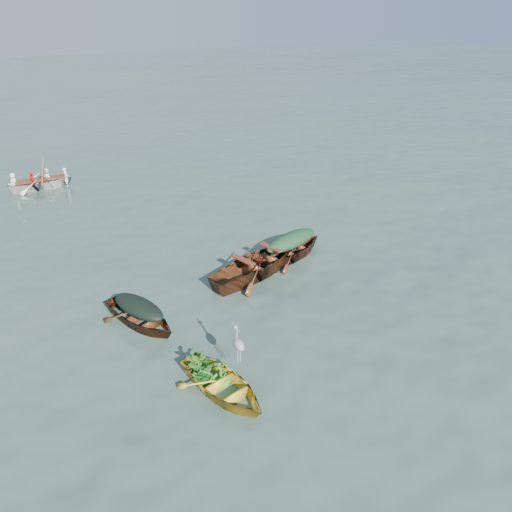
{
  "coord_description": "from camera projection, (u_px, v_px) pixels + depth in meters",
  "views": [
    {
      "loc": [
        -6.2,
        -10.99,
        7.99
      ],
      "look_at": [
        -0.12,
        1.75,
        0.5
      ],
      "focal_mm": 35.0,
      "sensor_mm": 36.0,
      "label": 1
    }
  ],
  "objects": [
    {
      "name": "dinghy_weeds",
      "position": [
        207.0,
        356.0,
        11.25
      ],
      "size": [
        0.95,
        1.07,
        0.6
      ],
      "primitive_type": "imported",
      "rotation": [
        0.0,
        0.0,
        0.32
      ],
      "color": "#286219",
      "rests_on": "yellow_dinghy"
    },
    {
      "name": "rowed_boat",
      "position": [
        42.0,
        189.0,
        22.89
      ],
      "size": [
        3.96,
        1.31,
        0.91
      ],
      "primitive_type": "imported",
      "rotation": [
        0.0,
        0.0,
        1.6
      ],
      "color": "silver",
      "rests_on": "ground"
    },
    {
      "name": "thwart_benches",
      "position": [
        258.0,
        257.0,
        15.64
      ],
      "size": [
        2.67,
        1.73,
        0.04
      ],
      "primitive_type": null,
      "rotation": [
        0.0,
        0.0,
        1.92
      ],
      "color": "#541F13",
      "rests_on": "open_wooden_boat"
    },
    {
      "name": "dark_tarp_cover",
      "position": [
        138.0,
        305.0,
        13.27
      ],
      "size": [
        1.4,
        1.95,
        0.4
      ],
      "primitive_type": "ellipsoid",
      "rotation": [
        0.0,
        0.0,
        0.44
      ],
      "color": "black",
      "rests_on": "dark_covered_boat"
    },
    {
      "name": "rowers",
      "position": [
        39.0,
        171.0,
        22.49
      ],
      "size": [
        2.78,
        1.15,
        0.76
      ],
      "primitive_type": "imported",
      "rotation": [
        0.0,
        0.0,
        1.6
      ],
      "color": "silver",
      "rests_on": "rowed_boat"
    },
    {
      "name": "dark_covered_boat",
      "position": [
        141.0,
        324.0,
        13.56
      ],
      "size": [
        2.54,
        3.55,
        0.81
      ],
      "primitive_type": "imported",
      "rotation": [
        0.0,
        0.0,
        0.44
      ],
      "color": "#4B2111",
      "rests_on": "ground"
    },
    {
      "name": "open_wooden_boat",
      "position": [
        258.0,
        274.0,
        15.93
      ],
      "size": [
        5.24,
        3.18,
        1.21
      ],
      "primitive_type": "imported",
      "rotation": [
        0.0,
        0.0,
        1.92
      ],
      "color": "#4F2E13",
      "rests_on": "ground"
    },
    {
      "name": "green_tarp_boat",
      "position": [
        290.0,
        258.0,
        16.9
      ],
      "size": [
        4.24,
        2.49,
        0.92
      ],
      "primitive_type": "imported",
      "rotation": [
        0.0,
        0.0,
        1.9
      ],
      "color": "#512012",
      "rests_on": "ground"
    },
    {
      "name": "yellow_dinghy",
      "position": [
        223.0,
        393.0,
        11.22
      ],
      "size": [
        2.27,
        3.39,
        0.84
      ],
      "primitive_type": "imported",
      "rotation": [
        0.0,
        0.0,
        0.32
      ],
      "color": "gold",
      "rests_on": "ground"
    },
    {
      "name": "ground",
      "position": [
        285.0,
        295.0,
        14.86
      ],
      "size": [
        140.0,
        140.0,
        0.0
      ],
      "primitive_type": "plane",
      "color": "#374D43",
      "rests_on": "ground"
    },
    {
      "name": "oars",
      "position": [
        40.0,
        179.0,
        22.66
      ],
      "size": [
        0.69,
        2.62,
        0.06
      ],
      "primitive_type": null,
      "rotation": [
        0.0,
        0.0,
        1.6
      ],
      "color": "olive",
      "rests_on": "rowed_boat"
    },
    {
      "name": "green_tarp_cover",
      "position": [
        291.0,
        239.0,
        16.56
      ],
      "size": [
        2.33,
        1.37,
        0.52
      ],
      "primitive_type": "ellipsoid",
      "rotation": [
        0.0,
        0.0,
        1.9
      ],
      "color": "#17391A",
      "rests_on": "green_tarp_boat"
    },
    {
      "name": "heron",
      "position": [
        239.0,
        350.0,
        11.18
      ],
      "size": [
        0.39,
        0.47,
        0.92
      ],
      "primitive_type": null,
      "rotation": [
        0.0,
        0.0,
        0.32
      ],
      "color": "gray",
      "rests_on": "yellow_dinghy"
    }
  ]
}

